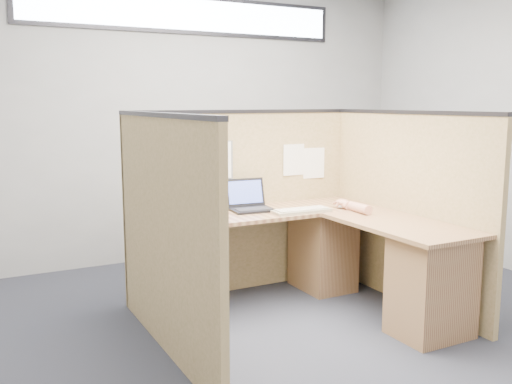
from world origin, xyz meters
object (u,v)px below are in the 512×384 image
laptop (248,202)px  mouse (342,205)px  l_desk (307,261)px  keyboard (302,211)px

laptop → mouse: 0.77m
laptop → l_desk: bearing=-58.3°
keyboard → laptop: bearing=137.7°
l_desk → mouse: 0.61m
l_desk → keyboard: 0.41m
keyboard → mouse: size_ratio=4.27×
l_desk → laptop: bearing=116.5°
laptop → keyboard: bearing=-38.8°
laptop → keyboard: (0.32, -0.31, -0.04)m
laptop → keyboard: 0.44m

